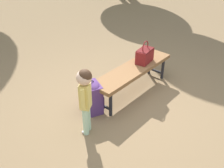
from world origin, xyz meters
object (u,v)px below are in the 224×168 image
at_px(park_bench, 133,71).
at_px(child_standing, 85,92).
at_px(handbag, 145,55).
at_px(backpack_large, 92,96).

height_order(park_bench, child_standing, child_standing).
bearing_deg(child_standing, park_bench, -175.75).
xyz_separation_m(handbag, child_standing, (1.45, 0.06, 0.06)).
distance_m(park_bench, handbag, 0.33).
bearing_deg(backpack_large, child_standing, 33.17).
height_order(child_standing, backpack_large, child_standing).
bearing_deg(park_bench, child_standing, 4.25).
relative_size(handbag, child_standing, 0.39).
xyz_separation_m(park_bench, backpack_large, (0.78, -0.17, -0.13)).
relative_size(park_bench, child_standing, 1.70).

